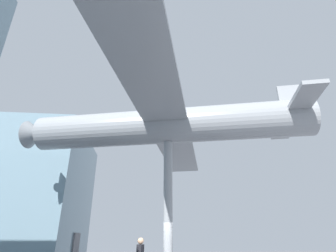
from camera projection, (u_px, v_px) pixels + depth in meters
name	position (u px, v px, depth m)	size (l,w,h in m)	color
glass_pavilion_right	(8.00, 196.00, 20.59)	(9.71, 11.43, 10.59)	#7593A3
support_pylon_central	(168.00, 207.00, 12.02)	(0.42, 0.42, 6.33)	#999EA3
suspended_airplane	(165.00, 126.00, 13.68)	(18.92, 15.45, 2.73)	#93999E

